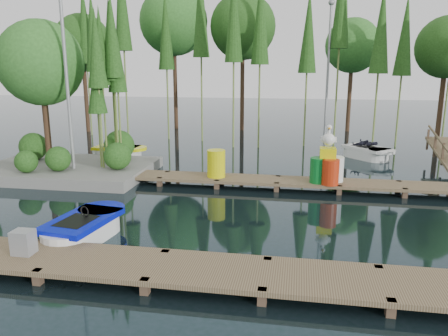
% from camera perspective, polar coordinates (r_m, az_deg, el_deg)
% --- Properties ---
extents(ground_plane, '(90.00, 90.00, 0.00)m').
position_cam_1_polar(ground_plane, '(13.01, -2.56, -5.13)').
color(ground_plane, '#192A30').
extents(near_dock, '(18.00, 1.50, 0.50)m').
position_cam_1_polar(near_dock, '(8.90, -8.91, -12.65)').
color(near_dock, brown).
rests_on(near_dock, ground).
extents(far_dock, '(15.00, 1.20, 0.50)m').
position_cam_1_polar(far_dock, '(15.16, 3.15, -1.58)').
color(far_dock, brown).
rests_on(far_dock, ground).
extents(island, '(6.20, 4.20, 6.75)m').
position_cam_1_polar(island, '(17.80, -20.76, 9.44)').
color(island, slate).
rests_on(island, ground).
extents(tree_screen, '(34.42, 18.53, 10.31)m').
position_cam_1_polar(tree_screen, '(23.23, -2.03, 18.20)').
color(tree_screen, '#3F291A').
rests_on(tree_screen, ground).
extents(lamp_island, '(0.30, 0.30, 7.25)m').
position_cam_1_polar(lamp_island, '(16.70, -20.03, 13.01)').
color(lamp_island, gray).
rests_on(lamp_island, ground).
extents(lamp_rear, '(0.30, 0.30, 7.25)m').
position_cam_1_polar(lamp_rear, '(23.10, 13.47, 13.27)').
color(lamp_rear, gray).
rests_on(lamp_rear, ground).
extents(boat_blue, '(1.51, 2.73, 0.87)m').
position_cam_1_polar(boat_blue, '(11.15, -17.85, -7.59)').
color(boat_blue, white).
rests_on(boat_blue, ground).
extents(boat_yellow_far, '(2.60, 1.29, 1.27)m').
position_cam_1_polar(boat_yellow_far, '(20.41, -13.67, 2.03)').
color(boat_yellow_far, white).
rests_on(boat_yellow_far, ground).
extents(boat_white_far, '(2.55, 2.64, 1.20)m').
position_cam_1_polar(boat_white_far, '(20.75, 18.19, 1.92)').
color(boat_white_far, white).
rests_on(boat_white_far, ground).
extents(utility_cabinet, '(0.41, 0.35, 0.51)m').
position_cam_1_polar(utility_cabinet, '(10.00, -24.73, -8.80)').
color(utility_cabinet, gray).
rests_on(utility_cabinet, near_dock).
extents(yellow_barrel, '(0.63, 0.63, 0.95)m').
position_cam_1_polar(yellow_barrel, '(15.19, -1.02, 0.60)').
color(yellow_barrel, '#D8D80B').
rests_on(yellow_barrel, far_dock).
extents(drum_cluster, '(1.12, 1.03, 1.93)m').
position_cam_1_polar(drum_cluster, '(14.80, 13.43, 0.26)').
color(drum_cluster, '#0B6923').
rests_on(drum_cluster, far_dock).
extents(seagull_post, '(0.50, 0.27, 0.80)m').
position_cam_1_polar(seagull_post, '(14.93, 12.27, 0.33)').
color(seagull_post, gray).
rests_on(seagull_post, far_dock).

